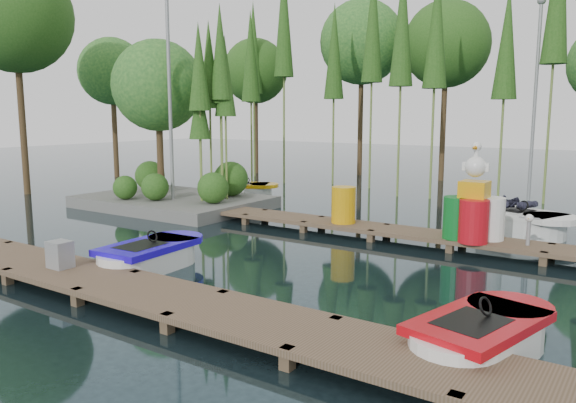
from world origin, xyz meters
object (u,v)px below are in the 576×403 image
Objects in this scene: boat_blue at (150,257)px; drum_cluster at (474,212)px; boat_yellow_far at (244,190)px; utility_cabinet at (60,254)px; yellow_barrel at (344,205)px; island at (171,115)px; boat_red at (480,338)px.

drum_cluster is at bearing 41.68° from boat_blue.
boat_blue is 7.37m from drum_cluster.
boat_yellow_far is (-4.79, 9.17, 0.01)m from boat_blue.
yellow_barrel reaches higher than utility_cabinet.
utility_cabinet is 0.53× the size of yellow_barrel.
utility_cabinet is at bearing -130.51° from drum_cluster.
island is at bearing -110.51° from boat_yellow_far.
boat_yellow_far reaches higher than boat_red.
island is 4.28m from boat_yellow_far.
boat_yellow_far is 2.83× the size of yellow_barrel.
boat_yellow_far reaches higher than boat_blue.
yellow_barrel is at bearing -6.22° from island.
drum_cluster reaches higher than boat_blue.
island is 13.05× the size of utility_cabinet.
yellow_barrel is at bearing 145.81° from boat_red.
yellow_barrel is at bearing 177.37° from drum_cluster.
boat_red is at bearing -7.46° from boat_blue.
yellow_barrel is at bearing 69.24° from boat_blue.
boat_blue is 5.63m from yellow_barrel.
yellow_barrel is (6.47, -3.82, 0.52)m from boat_yellow_far.
boat_yellow_far is 10.76m from drum_cluster.
boat_yellow_far is at bearing 149.44° from yellow_barrel.
boat_red is at bearing -45.46° from boat_yellow_far.
island is 2.41× the size of boat_red.
boat_red is at bearing -48.06° from yellow_barrel.
yellow_barrel is at bearing 71.56° from utility_cabinet.
boat_blue is 1.80m from utility_cabinet.
island is 2.53× the size of boat_blue.
utility_cabinet is (4.13, -10.82, 0.29)m from boat_yellow_far.
utility_cabinet reaches higher than boat_red.
boat_red is (12.51, -6.64, -2.93)m from island.
island is 9.58m from utility_cabinet.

